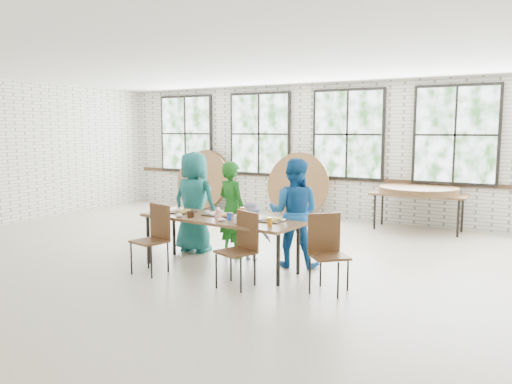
% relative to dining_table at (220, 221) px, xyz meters
% --- Properties ---
extents(room, '(12.00, 12.00, 12.00)m').
position_rel_dining_table_xyz_m(room, '(0.22, 4.68, 1.14)').
color(room, beige).
rests_on(room, ground).
extents(dining_table, '(2.46, 0.99, 0.74)m').
position_rel_dining_table_xyz_m(dining_table, '(0.00, 0.00, 0.00)').
color(dining_table, brown).
rests_on(dining_table, ground).
extents(chair_near_left, '(0.49, 0.48, 0.95)m').
position_rel_dining_table_xyz_m(chair_near_left, '(-0.69, -0.59, -0.13)').
color(chair_near_left, '#4D2F19').
rests_on(chair_near_left, ground).
extents(chair_near_right, '(0.54, 0.53, 0.95)m').
position_rel_dining_table_xyz_m(chair_near_right, '(0.67, -0.52, -0.13)').
color(chair_near_right, '#4D2F19').
rests_on(chair_near_right, ground).
extents(chair_spare, '(0.58, 0.58, 0.95)m').
position_rel_dining_table_xyz_m(chair_spare, '(1.67, -0.15, -0.13)').
color(chair_spare, '#4D2F19').
rests_on(chair_spare, ground).
extents(adult_teal, '(0.81, 0.55, 1.63)m').
position_rel_dining_table_xyz_m(adult_teal, '(-0.93, 0.65, 0.13)').
color(adult_teal, '#1C666B').
rests_on(adult_teal, ground).
extents(adult_green, '(0.63, 0.51, 1.50)m').
position_rel_dining_table_xyz_m(adult_green, '(-0.21, 0.65, 0.06)').
color(adult_green, '#1A621B').
rests_on(adult_green, ground).
extents(toddler, '(0.65, 0.48, 0.89)m').
position_rel_dining_table_xyz_m(toddler, '(0.14, 0.65, -0.24)').
color(toddler, '#111537').
rests_on(toddler, ground).
extents(adult_blue, '(0.87, 0.74, 1.57)m').
position_rel_dining_table_xyz_m(adult_blue, '(0.85, 0.65, 0.10)').
color(adult_blue, '#16549C').
rests_on(adult_blue, ground).
extents(storage_table, '(1.83, 0.83, 0.74)m').
position_rel_dining_table_xyz_m(storage_table, '(1.87, 4.18, -0.00)').
color(storage_table, brown).
rests_on(storage_table, ground).
extents(tabletop_clutter, '(1.95, 0.62, 0.11)m').
position_rel_dining_table_xyz_m(tabletop_clutter, '(0.06, -0.02, 0.08)').
color(tabletop_clutter, black).
rests_on(tabletop_clutter, dining_table).
extents(round_tops_stacked, '(1.50, 1.50, 0.13)m').
position_rel_dining_table_xyz_m(round_tops_stacked, '(1.87, 4.18, 0.12)').
color(round_tops_stacked, brown).
rests_on(round_tops_stacked, storage_table).
extents(round_tops_leaning, '(4.14, 0.51, 1.47)m').
position_rel_dining_table_xyz_m(round_tops_leaning, '(-2.57, 4.39, 0.05)').
color(round_tops_leaning, brown).
rests_on(round_tops_leaning, ground).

